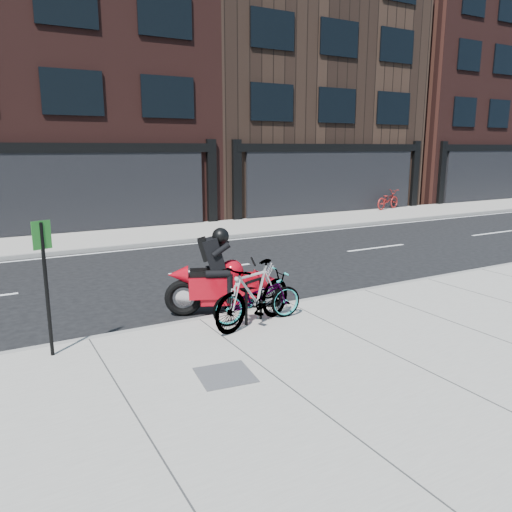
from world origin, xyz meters
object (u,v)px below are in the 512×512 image
bicycle_front (257,297)px  utility_grate (225,375)px  sign_post (45,277)px  bicycle_rear (254,294)px  bicycle_far (388,200)px  motorcycle (229,279)px  bike_rack (254,297)px

bicycle_front → utility_grate: bearing=142.7°
bicycle_front → utility_grate: size_ratio=2.33×
sign_post → bicycle_rear: bearing=-24.8°
utility_grate → sign_post: sign_post is taller
utility_grate → bicycle_far: bearing=40.3°
bicycle_far → utility_grate: bicycle_far is taller
bicycle_front → bicycle_rear: (-0.15, -0.14, 0.12)m
bicycle_rear → motorcycle: size_ratio=0.86×
bicycle_far → sign_post: sign_post is taller
bicycle_front → utility_grate: 2.33m
bicycle_rear → motorcycle: motorcycle is taller
utility_grate → bike_rack: bearing=50.8°
bicycle_front → bike_rack: bearing=93.4°
bicycle_far → utility_grate: bearing=114.7°
bicycle_front → bicycle_rear: bicycle_rear is taller
utility_grate → sign_post: (-2.02, 1.93, 1.24)m
bicycle_front → utility_grate: bicycle_front is taller
motorcycle → bicycle_far: motorcycle is taller
bike_rack → bicycle_far: bearing=39.0°
motorcycle → sign_post: sign_post is taller
bicycle_front → bicycle_far: 18.37m
bike_rack → bicycle_front: bicycle_front is taller
bicycle_far → motorcycle: bearing=111.0°
bicycle_front → sign_post: sign_post is taller
bicycle_far → bicycle_front: bearing=113.6°
bike_rack → motorcycle: 0.97m
bike_rack → motorcycle: size_ratio=0.36×
bike_rack → motorcycle: bearing=91.4°
bicycle_rear → sign_post: 3.44m
bike_rack → utility_grate: 2.28m
bicycle_front → sign_post: 3.60m
bicycle_rear → sign_post: (-3.36, 0.34, 0.67)m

